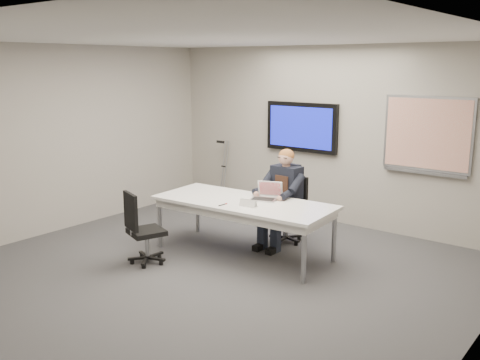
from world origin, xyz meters
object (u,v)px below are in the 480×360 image
Objects in this scene: office_chair_far at (289,221)px; office_chair_near at (144,241)px; conference_table at (244,207)px; laptop at (266,195)px; seated_person at (279,208)px.

office_chair_far is 2.12m from office_chair_near.
conference_table is 2.60× the size of office_chair_near.
conference_table is 5.92× the size of laptop.
laptop is (-0.00, -0.57, 0.50)m from office_chair_far.
conference_table is at bearing -88.30° from office_chair_far.
laptop is at bearing 49.72° from conference_table.
conference_table is at bearing -106.67° from office_chair_near.
office_chair_near is at bearing -130.88° from conference_table.
laptop is (0.01, -0.33, 0.25)m from seated_person.
seated_person is (-0.01, -0.24, 0.25)m from office_chair_far.
conference_table is 1.81× the size of seated_person.
office_chair_near is (-0.80, -1.05, -0.36)m from conference_table.
seated_person is 3.26× the size of laptop.
laptop is at bearing -75.49° from office_chair_far.
office_chair_far reaches higher than office_chair_near.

